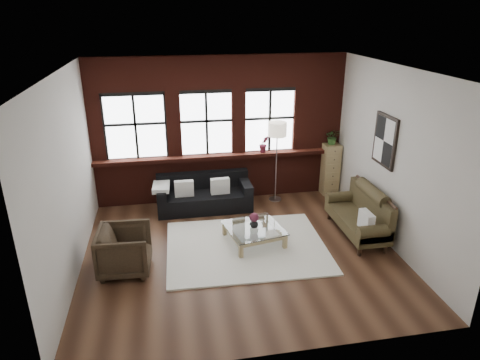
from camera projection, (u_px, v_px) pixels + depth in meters
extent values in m
plane|color=#3B2215|center=(241.00, 252.00, 7.70)|extent=(5.50, 5.50, 0.00)
plane|color=white|center=(241.00, 70.00, 6.51)|extent=(5.50, 5.50, 0.00)
plane|color=beige|center=(220.00, 130.00, 9.39)|extent=(5.50, 0.00, 5.50)
plane|color=beige|center=(280.00, 244.00, 4.83)|extent=(5.50, 0.00, 5.50)
plane|color=beige|center=(67.00, 180.00, 6.65)|extent=(0.00, 5.00, 5.00)
plane|color=beige|center=(393.00, 159.00, 7.56)|extent=(0.00, 5.00, 5.00)
cube|color=#481810|center=(221.00, 156.00, 9.46)|extent=(5.50, 0.30, 0.08)
cube|color=white|center=(246.00, 247.00, 7.84)|extent=(2.95, 2.35, 0.03)
cube|color=silver|center=(184.00, 188.00, 8.99)|extent=(0.40, 0.14, 0.34)
cube|color=silver|center=(220.00, 186.00, 9.12)|extent=(0.41, 0.16, 0.34)
cube|color=silver|center=(366.00, 221.00, 7.59)|extent=(0.15, 0.38, 0.34)
imported|color=black|center=(125.00, 250.00, 7.02)|extent=(0.89, 0.87, 0.77)
imported|color=#B2B2B2|center=(254.00, 223.00, 7.86)|extent=(0.19, 0.19, 0.17)
sphere|color=maroon|center=(254.00, 217.00, 7.81)|extent=(0.17, 0.17, 0.17)
cube|color=#A08957|center=(330.00, 169.00, 9.94)|extent=(0.37, 0.37, 1.20)
imported|color=#2D5923|center=(333.00, 137.00, 9.65)|extent=(0.38, 0.35, 0.36)
imported|color=maroon|center=(264.00, 144.00, 9.51)|extent=(0.22, 0.18, 0.38)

